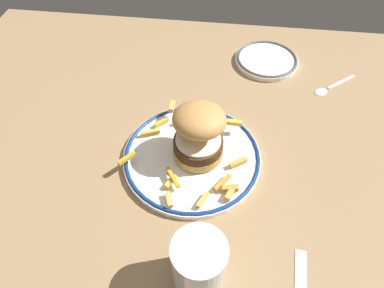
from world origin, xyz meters
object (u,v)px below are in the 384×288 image
object	(u,v)px
dinner_plate	(192,156)
water_glass	(199,266)
burger	(199,132)
side_plate	(267,60)
spoon	(325,89)

from	to	relation	value
dinner_plate	water_glass	size ratio (longest dim) A/B	2.49
burger	side_plate	world-z (taller)	burger
water_glass	side_plate	size ratio (longest dim) A/B	0.68
side_plate	burger	bearing A→B (deg)	-113.37
burger	side_plate	distance (cm)	36.07
spoon	burger	bearing A→B (deg)	-139.87
burger	water_glass	distance (cm)	23.99
dinner_plate	side_plate	distance (cm)	36.74
burger	spoon	bearing A→B (deg)	40.13
dinner_plate	spoon	size ratio (longest dim) A/B	2.37
dinner_plate	burger	bearing A→B (deg)	35.78
burger	spoon	xyz separation A→B (cm)	(27.93, 23.54, -6.88)
burger	side_plate	size ratio (longest dim) A/B	0.72
spoon	water_glass	bearing A→B (deg)	-118.16
water_glass	spoon	bearing A→B (deg)	61.84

